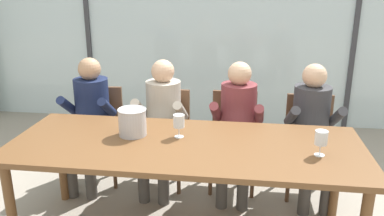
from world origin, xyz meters
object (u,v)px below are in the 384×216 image
at_px(person_navy_polo, 90,114).
at_px(wine_glass_near_bucket, 179,121).
at_px(ice_bucket_primary, 132,122).
at_px(chair_right_of_center, 309,136).
at_px(person_charcoal_jacket, 312,124).
at_px(chair_center, 234,132).
at_px(person_beige_jumper, 162,117).
at_px(chair_near_curtain, 100,126).
at_px(person_maroon_top, 237,120).
at_px(chair_left_of_center, 166,129).
at_px(dining_table, 185,152).
at_px(wine_glass_by_left_taster, 321,138).

xyz_separation_m(person_navy_polo, wine_glass_near_bucket, (0.96, -0.66, 0.21)).
height_order(person_navy_polo, ice_bucket_primary, person_navy_polo).
distance_m(chair_right_of_center, person_charcoal_jacket, 0.22).
bearing_deg(wine_glass_near_bucket, chair_center, 65.18).
relative_size(chair_center, person_beige_jumper, 0.74).
xyz_separation_m(person_beige_jumper, wine_glass_near_bucket, (0.27, -0.66, 0.21)).
xyz_separation_m(chair_near_curtain, person_navy_polo, (-0.04, -0.14, 0.17)).
xyz_separation_m(person_charcoal_jacket, wine_glass_near_bucket, (-1.07, -0.66, 0.21)).
bearing_deg(person_navy_polo, wine_glass_near_bucket, -35.06).
bearing_deg(chair_center, person_maroon_top, -78.37).
xyz_separation_m(chair_left_of_center, person_charcoal_jacket, (1.33, -0.15, 0.17)).
height_order(dining_table, wine_glass_near_bucket, wine_glass_near_bucket).
xyz_separation_m(dining_table, chair_right_of_center, (1.01, 0.90, -0.19)).
bearing_deg(person_maroon_top, person_beige_jumper, -176.95).
xyz_separation_m(chair_center, chair_right_of_center, (0.69, -0.02, 0.00)).
height_order(chair_near_curtain, person_beige_jumper, person_beige_jumper).
distance_m(person_charcoal_jacket, wine_glass_by_left_taster, 0.88).
relative_size(chair_left_of_center, chair_right_of_center, 1.00).
height_order(person_navy_polo, wine_glass_near_bucket, person_navy_polo).
height_order(chair_right_of_center, person_navy_polo, person_navy_polo).
xyz_separation_m(chair_near_curtain, ice_bucket_primary, (0.58, -0.81, 0.36)).
relative_size(dining_table, person_maroon_top, 2.09).
relative_size(person_navy_polo, person_beige_jumper, 1.00).
height_order(chair_right_of_center, person_beige_jumper, person_beige_jumper).
distance_m(dining_table, chair_near_curtain, 1.35).
bearing_deg(chair_center, person_beige_jumper, -166.09).
bearing_deg(chair_right_of_center, person_maroon_top, -168.44).
distance_m(dining_table, chair_left_of_center, 0.99).
bearing_deg(person_navy_polo, chair_near_curtain, 75.36).
xyz_separation_m(chair_near_curtain, person_beige_jumper, (0.65, -0.14, 0.17)).
bearing_deg(chair_near_curtain, person_maroon_top, -11.49).
xyz_separation_m(chair_left_of_center, wine_glass_by_left_taster, (1.25, -1.00, 0.38)).
height_order(dining_table, wine_glass_by_left_taster, wine_glass_by_left_taster).
distance_m(chair_right_of_center, person_navy_polo, 2.04).
relative_size(chair_left_of_center, person_charcoal_jacket, 0.74).
bearing_deg(dining_table, person_maroon_top, 65.30).
xyz_separation_m(person_maroon_top, ice_bucket_primary, (-0.77, -0.67, 0.19)).
distance_m(person_navy_polo, wine_glass_by_left_taster, 2.13).
relative_size(dining_table, chair_near_curtain, 2.84).
relative_size(chair_near_curtain, wine_glass_by_left_taster, 5.12).
bearing_deg(ice_bucket_primary, person_beige_jumper, 83.41).
bearing_deg(dining_table, person_beige_jumper, 113.81).
xyz_separation_m(dining_table, wine_glass_near_bucket, (-0.06, 0.10, 0.19)).
height_order(chair_left_of_center, person_beige_jumper, person_beige_jumper).
height_order(chair_right_of_center, wine_glass_near_bucket, wine_glass_near_bucket).
bearing_deg(person_maroon_top, chair_left_of_center, 170.61).
bearing_deg(dining_table, wine_glass_by_left_taster, -5.39).
bearing_deg(person_beige_jumper, chair_right_of_center, 8.95).
relative_size(person_charcoal_jacket, ice_bucket_primary, 5.61).
height_order(dining_table, person_beige_jumper, person_beige_jumper).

